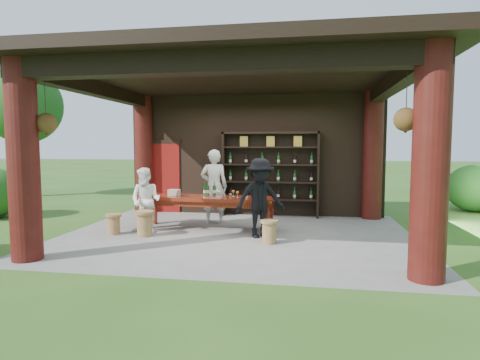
% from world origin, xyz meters
% --- Properties ---
extents(ground, '(90.00, 90.00, 0.00)m').
position_xyz_m(ground, '(0.00, 0.00, 0.00)').
color(ground, '#2D5119').
rests_on(ground, ground).
extents(pavilion, '(7.50, 6.00, 3.60)m').
position_xyz_m(pavilion, '(-0.01, 0.43, 2.13)').
color(pavilion, slate).
rests_on(pavilion, ground).
extents(wine_shelf, '(2.59, 0.39, 2.28)m').
position_xyz_m(wine_shelf, '(0.48, 2.45, 1.14)').
color(wine_shelf, black).
rests_on(wine_shelf, ground).
extents(tasting_table, '(3.15, 0.95, 0.75)m').
position_xyz_m(tasting_table, '(-0.80, 0.54, 0.63)').
color(tasting_table, '#5B1F0D').
rests_on(tasting_table, ground).
extents(stool_near_left, '(0.41, 0.41, 0.54)m').
position_xyz_m(stool_near_left, '(-1.91, -0.41, 0.28)').
color(stool_near_left, brown).
rests_on(stool_near_left, ground).
extents(stool_near_right, '(0.35, 0.35, 0.46)m').
position_xyz_m(stool_near_right, '(0.75, -0.63, 0.24)').
color(stool_near_right, brown).
rests_on(stool_near_right, ground).
extents(stool_far_left, '(0.34, 0.34, 0.44)m').
position_xyz_m(stool_far_left, '(-2.64, -0.36, 0.23)').
color(stool_far_left, brown).
rests_on(stool_far_left, ground).
extents(host, '(0.73, 0.54, 1.82)m').
position_xyz_m(host, '(-0.80, 1.26, 0.91)').
color(host, silver).
rests_on(host, ground).
extents(guest_woman, '(0.74, 0.60, 1.43)m').
position_xyz_m(guest_woman, '(-2.01, -0.08, 0.71)').
color(guest_woman, white).
rests_on(guest_woman, ground).
extents(guest_man, '(1.23, 1.05, 1.65)m').
position_xyz_m(guest_man, '(0.51, -0.12, 0.82)').
color(guest_man, black).
rests_on(guest_man, ground).
extents(table_bottles, '(0.31, 0.08, 0.31)m').
position_xyz_m(table_bottles, '(-0.82, 0.84, 0.90)').
color(table_bottles, '#194C1E').
rests_on(table_bottles, tasting_table).
extents(table_glasses, '(0.95, 0.27, 0.15)m').
position_xyz_m(table_glasses, '(-0.15, 0.53, 0.82)').
color(table_glasses, silver).
rests_on(table_glasses, tasting_table).
extents(napkin_basket, '(0.27, 0.19, 0.14)m').
position_xyz_m(napkin_basket, '(-1.59, 0.59, 0.82)').
color(napkin_basket, '#BF6672').
rests_on(napkin_basket, tasting_table).
extents(shrubs, '(16.26, 8.63, 1.36)m').
position_xyz_m(shrubs, '(2.48, 1.16, 0.55)').
color(shrubs, '#194C14').
rests_on(shrubs, ground).
extents(trees, '(21.24, 10.01, 4.80)m').
position_xyz_m(trees, '(3.16, 2.02, 3.37)').
color(trees, '#3F2819').
rests_on(trees, ground).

